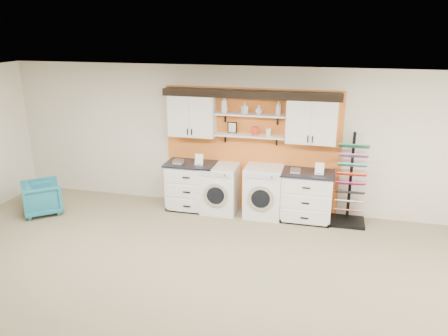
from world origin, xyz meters
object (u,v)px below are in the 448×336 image
(base_cabinet_left, at_px, (191,186))
(dryer, at_px, (264,191))
(base_cabinet_right, at_px, (307,196))
(washer, at_px, (220,189))
(armchair, at_px, (42,198))
(sample_rack, at_px, (349,196))

(base_cabinet_left, distance_m, dryer, 1.45)
(base_cabinet_right, bearing_deg, base_cabinet_left, -180.00)
(washer, relative_size, armchair, 1.34)
(base_cabinet_right, xyz_separation_m, washer, (-1.67, -0.00, -0.00))
(base_cabinet_right, height_order, dryer, dryer)
(base_cabinet_left, relative_size, sample_rack, 0.57)
(dryer, distance_m, sample_rack, 1.58)
(base_cabinet_left, xyz_separation_m, washer, (0.59, -0.00, -0.01))
(base_cabinet_right, distance_m, sample_rack, 0.77)
(base_cabinet_left, xyz_separation_m, sample_rack, (3.03, 0.04, 0.06))
(armchair, bearing_deg, base_cabinet_right, -120.08)
(washer, distance_m, sample_rack, 2.44)
(base_cabinet_right, bearing_deg, armchair, -169.52)
(base_cabinet_left, distance_m, sample_rack, 3.03)
(armchair, bearing_deg, washer, -115.11)
(base_cabinet_right, height_order, sample_rack, sample_rack)
(base_cabinet_right, relative_size, washer, 1.03)
(base_cabinet_left, bearing_deg, base_cabinet_right, 0.00)
(dryer, xyz_separation_m, armchair, (-4.20, -0.92, -0.17))
(armchair, bearing_deg, sample_rack, -121.10)
(washer, bearing_deg, armchair, -164.55)
(base_cabinet_right, xyz_separation_m, armchair, (-5.01, -0.93, -0.16))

